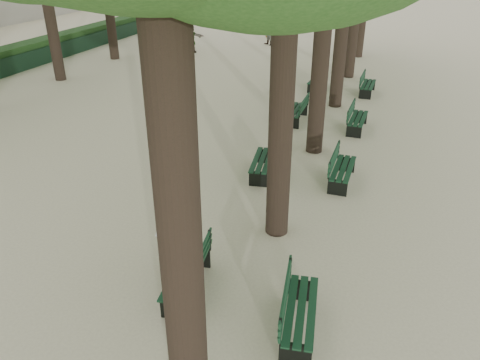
% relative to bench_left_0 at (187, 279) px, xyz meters
% --- Properties ---
extents(ground, '(120.00, 120.00, 0.00)m').
position_rel_bench_left_0_xyz_m(ground, '(-0.37, -0.42, -0.27)').
color(ground, beige).
rests_on(ground, ground).
extents(bench_left_0, '(0.79, 1.86, 0.92)m').
position_rel_bench_left_0_xyz_m(bench_left_0, '(0.00, 0.00, 0.00)').
color(bench_left_0, black).
rests_on(bench_left_0, ground).
extents(bench_left_1, '(0.79, 1.86, 0.92)m').
position_rel_bench_left_0_xyz_m(bench_left_1, '(0.00, 5.40, 0.00)').
color(bench_left_1, black).
rests_on(bench_left_1, ground).
extents(bench_left_2, '(0.58, 1.80, 0.92)m').
position_rel_bench_left_0_xyz_m(bench_left_2, '(0.00, 10.20, 0.00)').
color(bench_left_2, black).
rests_on(bench_left_2, ground).
extents(bench_left_3, '(0.70, 1.84, 0.92)m').
position_rel_bench_left_0_xyz_m(bench_left_3, '(0.00, 14.84, 0.00)').
color(bench_left_3, black).
rests_on(bench_left_3, ground).
extents(bench_right_0, '(0.78, 1.86, 0.92)m').
position_rel_bench_left_0_xyz_m(bench_right_0, '(2.27, -0.35, 0.00)').
color(bench_right_0, black).
rests_on(bench_right_0, ground).
extents(bench_right_1, '(0.61, 1.81, 0.92)m').
position_rel_bench_left_0_xyz_m(bench_right_1, '(2.27, 5.57, 0.00)').
color(bench_right_1, black).
rests_on(bench_right_1, ground).
extents(bench_right_2, '(0.64, 1.82, 0.92)m').
position_rel_bench_left_0_xyz_m(bench_right_2, '(2.27, 9.97, 0.00)').
color(bench_right_2, black).
rests_on(bench_right_2, ground).
extents(bench_right_3, '(0.64, 1.82, 0.92)m').
position_rel_bench_left_0_xyz_m(bench_right_3, '(2.27, 14.72, 0.00)').
color(bench_right_3, black).
rests_on(bench_right_3, ground).
extents(man_with_map, '(0.73, 0.82, 1.84)m').
position_rel_bench_left_0_xyz_m(man_with_map, '(-0.30, 0.32, 0.65)').
color(man_with_map, black).
rests_on(man_with_map, ground).
extents(pedestrian_b, '(0.88, 1.01, 1.59)m').
position_rel_bench_left_0_xyz_m(pedestrian_b, '(0.32, 23.22, 0.52)').
color(pedestrian_b, '#262628').
rests_on(pedestrian_b, ground).
extents(pedestrian_a, '(0.85, 0.78, 1.68)m').
position_rel_bench_left_0_xyz_m(pedestrian_a, '(-4.86, 24.30, 0.57)').
color(pedestrian_a, '#262628').
rests_on(pedestrian_a, ground).
extents(pedestrian_e, '(1.64, 0.98, 1.77)m').
position_rel_bench_left_0_xyz_m(pedestrian_e, '(-8.79, 20.56, 0.61)').
color(pedestrian_e, '#262628').
rests_on(pedestrian_e, ground).
extents(pedestrian_d, '(0.88, 0.44, 1.72)m').
position_rel_bench_left_0_xyz_m(pedestrian_d, '(-5.56, 27.26, 0.59)').
color(pedestrian_d, '#262628').
rests_on(pedestrian_d, ground).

